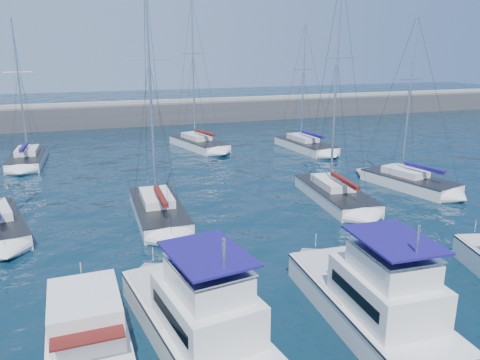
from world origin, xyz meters
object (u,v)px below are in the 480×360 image
object	(u,v)px
sailboat_back_a	(27,159)
sailboat_back_b	(199,143)
motor_yacht_port_outer	(87,331)
motor_yacht_port_inner	(199,320)
sailboat_mid_b	(158,210)
sailboat_back_c	(305,145)
motor_yacht_stbd_inner	(374,302)
sailboat_mid_e	(409,181)
sailboat_mid_d	(335,194)

from	to	relation	value
sailboat_back_a	sailboat_back_b	bearing A→B (deg)	9.01
motor_yacht_port_outer	motor_yacht_port_inner	bearing A→B (deg)	-14.05
sailboat_mid_b	sailboat_back_b	bearing A→B (deg)	69.80
sailboat_back_c	motor_yacht_stbd_inner	bearing A→B (deg)	-118.05
sailboat_back_b	motor_yacht_port_inner	bearing A→B (deg)	-119.14
motor_yacht_stbd_inner	sailboat_mid_e	world-z (taller)	sailboat_mid_e
sailboat_mid_b	sailboat_mid_d	distance (m)	13.17
motor_yacht_port_outer	motor_yacht_stbd_inner	world-z (taller)	motor_yacht_stbd_inner
motor_yacht_stbd_inner	sailboat_mid_b	bearing A→B (deg)	114.20
motor_yacht_stbd_inner	sailboat_back_b	xyz separation A→B (m)	(1.70, 37.14, -0.60)
sailboat_mid_e	sailboat_back_c	world-z (taller)	sailboat_back_c
sailboat_mid_b	sailboat_back_a	world-z (taller)	sailboat_mid_b
sailboat_back_a	sailboat_back_b	size ratio (longest dim) A/B	0.84
motor_yacht_port_outer	sailboat_mid_e	size ratio (longest dim) A/B	0.51
sailboat_back_b	sailboat_mid_b	bearing A→B (deg)	-126.05
sailboat_back_b	sailboat_back_c	bearing A→B (deg)	-38.48
sailboat_back_b	motor_yacht_port_outer	bearing A→B (deg)	-125.50
motor_yacht_port_inner	sailboat_back_b	xyz separation A→B (m)	(8.79, 36.14, -0.60)
motor_yacht_port_outer	sailboat_mid_d	xyz separation A→B (m)	(17.99, 13.26, -0.41)
sailboat_back_c	sailboat_back_b	bearing A→B (deg)	150.60
sailboat_mid_b	sailboat_mid_d	world-z (taller)	sailboat_mid_d
motor_yacht_port_inner	sailboat_back_b	bearing A→B (deg)	67.02
motor_yacht_port_inner	sailboat_mid_b	xyz separation A→B (m)	(0.76, 14.75, -0.60)
sailboat_mid_e	sailboat_back_a	bearing A→B (deg)	133.96
sailboat_back_b	motor_yacht_stbd_inner	bearing A→B (deg)	-108.09
motor_yacht_port_outer	sailboat_back_c	world-z (taller)	sailboat_back_c
sailboat_mid_e	sailboat_back_a	distance (m)	35.82
motor_yacht_stbd_inner	sailboat_mid_e	xyz separation A→B (m)	(14.30, 16.19, -0.62)
motor_yacht_port_inner	motor_yacht_stbd_inner	bearing A→B (deg)	-17.34
sailboat_mid_d	sailboat_back_a	bearing A→B (deg)	144.05
sailboat_mid_e	motor_yacht_stbd_inner	bearing A→B (deg)	-145.83
sailboat_mid_b	sailboat_mid_d	bearing A→B (deg)	-2.32
sailboat_back_a	sailboat_back_c	bearing A→B (deg)	-2.93
motor_yacht_port_inner	sailboat_back_c	bearing A→B (deg)	48.25
motor_yacht_port_inner	sailboat_mid_d	bearing A→B (deg)	36.13
motor_yacht_port_outer	sailboat_back_c	xyz separation A→B (m)	(24.02, 30.52, -0.44)
motor_yacht_stbd_inner	sailboat_back_a	bearing A→B (deg)	117.13
motor_yacht_port_inner	sailboat_mid_d	size ratio (longest dim) A/B	0.59
motor_yacht_port_inner	sailboat_back_a	xyz separation A→B (m)	(-9.09, 33.99, -0.62)
motor_yacht_port_outer	sailboat_back_b	bearing A→B (deg)	68.02
sailboat_mid_d	motor_yacht_port_inner	bearing A→B (deg)	-129.72
motor_yacht_port_outer	sailboat_mid_e	xyz separation A→B (m)	(25.46, 14.32, -0.43)
motor_yacht_port_outer	sailboat_back_c	distance (m)	38.84
sailboat_back_a	sailboat_mid_d	bearing A→B (deg)	-38.61
sailboat_mid_d	sailboat_mid_e	world-z (taller)	sailboat_mid_d
motor_yacht_port_inner	motor_yacht_stbd_inner	distance (m)	7.16
sailboat_mid_b	sailboat_mid_e	bearing A→B (deg)	1.60
sailboat_back_b	sailboat_mid_d	bearing A→B (deg)	-92.35
sailboat_mid_d	motor_yacht_stbd_inner	bearing A→B (deg)	-109.45
sailboat_mid_e	sailboat_mid_d	bearing A→B (deg)	173.69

